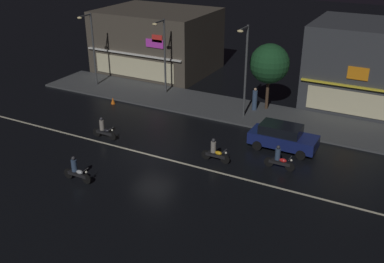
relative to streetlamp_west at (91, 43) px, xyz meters
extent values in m
plane|color=black|center=(11.84, -8.94, -3.94)|extent=(140.00, 140.00, 0.00)
cube|color=beige|center=(11.84, -8.94, -3.93)|extent=(30.25, 0.16, 0.01)
cube|color=#424447|center=(11.84, 0.43, -3.87)|extent=(31.84, 4.93, 0.14)
cube|color=#383A3F|center=(21.40, 6.60, -0.66)|extent=(7.54, 7.32, 6.55)
cube|color=yellow|center=(21.40, 2.82, -1.34)|extent=(7.17, 0.24, 0.12)
cube|color=orange|center=(21.80, 2.88, -0.34)|extent=(1.48, 0.08, 0.93)
cube|color=beige|center=(21.40, 2.88, -2.64)|extent=(6.03, 0.06, 1.80)
cube|color=#4C443A|center=(2.29, 7.10, -0.97)|extent=(10.65, 8.33, 5.93)
cube|color=white|center=(2.29, 2.82, -1.34)|extent=(10.11, 0.24, 0.12)
cube|color=red|center=(4.93, 2.88, 0.36)|extent=(1.03, 0.08, 0.64)
cube|color=#D83FD8|center=(4.65, 2.88, -0.10)|extent=(1.78, 0.08, 0.73)
cube|color=beige|center=(2.29, 2.88, -2.64)|extent=(8.52, 0.06, 1.80)
cylinder|color=#47494C|center=(0.00, 0.24, -0.62)|extent=(0.16, 0.16, 6.35)
cube|color=#47494C|center=(0.00, -0.46, 2.45)|extent=(0.10, 1.40, 0.10)
ellipsoid|color=#F9E099|center=(0.00, -1.16, 2.37)|extent=(0.44, 0.32, 0.20)
cylinder|color=#47494C|center=(6.62, 1.33, -0.67)|extent=(0.16, 0.16, 6.25)
cube|color=#47494C|center=(6.62, 0.63, 2.35)|extent=(0.10, 1.40, 0.10)
ellipsoid|color=#F9E099|center=(6.62, -0.07, 2.27)|extent=(0.44, 0.32, 0.20)
cylinder|color=#47494C|center=(14.55, -0.52, -0.38)|extent=(0.16, 0.16, 6.84)
cube|color=#47494C|center=(14.55, -1.22, 2.94)|extent=(0.10, 1.40, 0.10)
ellipsoid|color=#F9E099|center=(14.55, -1.92, 2.86)|extent=(0.44, 0.32, 0.20)
cylinder|color=#334766|center=(14.80, 1.09, -3.01)|extent=(0.38, 0.38, 1.56)
sphere|color=tan|center=(14.80, 1.09, -2.12)|extent=(0.22, 0.22, 0.22)
cylinder|color=#473323|center=(15.55, 1.79, -2.58)|extent=(0.24, 0.24, 2.42)
sphere|color=#194723|center=(15.55, 1.79, -0.17)|extent=(3.01, 3.01, 3.01)
cube|color=navy|center=(18.75, -4.20, -3.25)|extent=(4.30, 1.78, 0.76)
cube|color=black|center=(18.54, -4.20, -2.57)|extent=(2.58, 1.57, 0.60)
cube|color=#F9F2CC|center=(20.86, -3.60, -3.15)|extent=(0.08, 0.20, 0.12)
cube|color=#F9F2CC|center=(20.86, -4.81, -3.15)|extent=(0.08, 0.20, 0.12)
cylinder|color=black|center=(20.17, -3.31, -3.63)|extent=(0.62, 0.20, 0.62)
cylinder|color=black|center=(20.17, -5.09, -3.63)|extent=(0.62, 0.20, 0.62)
cylinder|color=black|center=(17.33, -3.31, -3.63)|extent=(0.62, 0.20, 0.62)
cylinder|color=black|center=(17.33, -5.09, -3.63)|extent=(0.62, 0.20, 0.62)
cylinder|color=black|center=(20.02, -6.84, -3.64)|extent=(0.60, 0.08, 0.60)
cylinder|color=black|center=(18.72, -6.84, -3.64)|extent=(0.60, 0.10, 0.60)
cube|color=black|center=(19.37, -6.84, -3.54)|extent=(1.30, 0.14, 0.20)
ellipsoid|color=red|center=(19.57, -6.84, -3.32)|extent=(0.44, 0.26, 0.24)
cube|color=black|center=(19.17, -6.84, -3.39)|extent=(0.56, 0.22, 0.10)
cylinder|color=slate|center=(19.97, -6.84, -3.09)|extent=(0.03, 0.60, 0.03)
sphere|color=white|center=(20.06, -6.84, -3.19)|extent=(0.14, 0.14, 0.14)
cylinder|color=#334766|center=(19.22, -6.84, -2.99)|extent=(0.32, 0.32, 0.70)
sphere|color=#333338|center=(19.22, -6.84, -2.53)|extent=(0.22, 0.22, 0.22)
cylinder|color=black|center=(10.33, -13.52, -3.64)|extent=(0.60, 0.08, 0.60)
cylinder|color=black|center=(9.03, -13.52, -3.64)|extent=(0.60, 0.10, 0.60)
cube|color=black|center=(9.68, -13.52, -3.54)|extent=(1.30, 0.14, 0.20)
ellipsoid|color=#B2B7BC|center=(9.88, -13.52, -3.32)|extent=(0.44, 0.26, 0.24)
cube|color=black|center=(9.48, -13.52, -3.39)|extent=(0.56, 0.22, 0.10)
cylinder|color=slate|center=(10.28, -13.52, -3.09)|extent=(0.03, 0.60, 0.03)
sphere|color=white|center=(10.37, -13.52, -3.19)|extent=(0.14, 0.14, 0.14)
cylinder|color=#334766|center=(9.53, -13.52, -2.99)|extent=(0.32, 0.32, 0.70)
sphere|color=#333338|center=(9.53, -13.52, -2.53)|extent=(0.22, 0.22, 0.22)
cylinder|color=black|center=(16.26, -7.76, -3.64)|extent=(0.60, 0.08, 0.60)
cylinder|color=black|center=(14.96, -7.76, -3.64)|extent=(0.60, 0.10, 0.60)
cube|color=black|center=(15.61, -7.76, -3.54)|extent=(1.30, 0.14, 0.20)
ellipsoid|color=gold|center=(15.81, -7.76, -3.32)|extent=(0.44, 0.26, 0.24)
cube|color=black|center=(15.41, -7.76, -3.39)|extent=(0.56, 0.22, 0.10)
cylinder|color=slate|center=(16.21, -7.76, -3.09)|extent=(0.03, 0.60, 0.03)
sphere|color=white|center=(16.30, -7.76, -3.19)|extent=(0.14, 0.14, 0.14)
cylinder|color=gray|center=(15.46, -7.76, -2.99)|extent=(0.32, 0.32, 0.70)
sphere|color=#333338|center=(15.46, -7.76, -2.53)|extent=(0.22, 0.22, 0.22)
cylinder|color=black|center=(8.17, -8.30, -3.64)|extent=(0.60, 0.08, 0.60)
cylinder|color=black|center=(6.87, -8.30, -3.64)|extent=(0.60, 0.10, 0.60)
cube|color=black|center=(7.52, -8.30, -3.54)|extent=(1.30, 0.14, 0.20)
ellipsoid|color=black|center=(7.72, -8.30, -3.32)|extent=(0.44, 0.26, 0.24)
cube|color=black|center=(7.32, -8.30, -3.39)|extent=(0.56, 0.22, 0.10)
cylinder|color=slate|center=(8.12, -8.30, -3.09)|extent=(0.03, 0.60, 0.03)
sphere|color=white|center=(8.21, -8.30, -3.19)|extent=(0.14, 0.14, 0.14)
cylinder|color=gray|center=(7.37, -8.30, -2.99)|extent=(0.32, 0.32, 0.70)
sphere|color=#333338|center=(7.37, -8.30, -2.53)|extent=(0.22, 0.22, 0.22)
cone|color=orange|center=(4.05, -2.75, -3.66)|extent=(0.36, 0.36, 0.55)
camera|label=1|loc=(25.69, -29.91, 9.24)|focal=41.90mm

